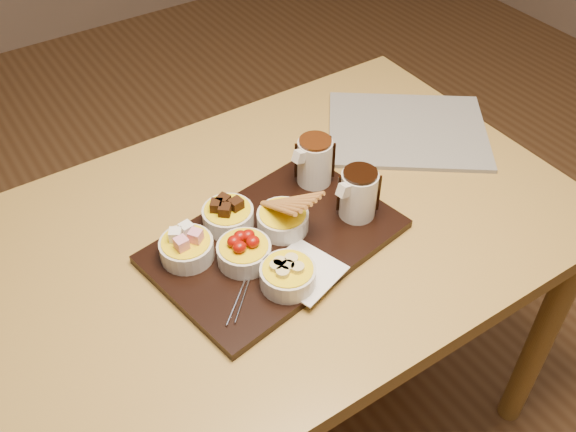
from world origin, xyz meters
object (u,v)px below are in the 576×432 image
pitcher_milk_chocolate (315,162)px  pitcher_dark_chocolate (358,195)px  dining_table (280,257)px  serving_board (275,241)px  newspaper (407,130)px  bowl_strawberries (244,253)px

pitcher_milk_chocolate → pitcher_dark_chocolate: bearing=-94.4°
dining_table → serving_board: (-0.04, -0.05, 0.11)m
newspaper → serving_board: bearing=-126.4°
pitcher_dark_chocolate → pitcher_milk_chocolate: 0.13m
serving_board → newspaper: bearing=7.3°
pitcher_milk_chocolate → bowl_strawberries: bearing=-163.6°
dining_table → bowl_strawberries: bearing=-151.2°
newspaper → bowl_strawberries: bearing=-126.9°
dining_table → pitcher_milk_chocolate: pitcher_milk_chocolate is taller
serving_board → pitcher_milk_chocolate: pitcher_milk_chocolate is taller
serving_board → newspaper: size_ratio=1.26×
bowl_strawberries → pitcher_milk_chocolate: 0.27m
bowl_strawberries → newspaper: size_ratio=0.27×
pitcher_dark_chocolate → newspaper: (0.29, 0.17, -0.06)m
dining_table → bowl_strawberries: size_ratio=12.00×
dining_table → bowl_strawberries: bowl_strawberries is taller
dining_table → serving_board: 0.12m
bowl_strawberries → newspaper: bowl_strawberries is taller
pitcher_dark_chocolate → newspaper: size_ratio=0.27×
bowl_strawberries → dining_table: bearing=28.8°
dining_table → serving_board: bearing=-130.6°
bowl_strawberries → pitcher_milk_chocolate: bearing=26.1°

